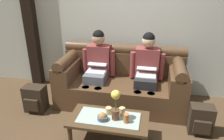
% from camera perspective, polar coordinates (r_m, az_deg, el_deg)
% --- Properties ---
extents(back_wall_patterned, '(6.00, 0.12, 2.90)m').
position_cam_1_polar(back_wall_patterned, '(3.85, 4.08, 14.99)').
color(back_wall_patterned, silver).
rests_on(back_wall_patterned, ground_plane).
extents(timber_pillar, '(0.20, 0.20, 2.90)m').
position_cam_1_polar(timber_pillar, '(4.34, -21.09, 14.50)').
color(timber_pillar, black).
rests_on(timber_pillar, ground_plane).
extents(couch, '(2.08, 0.88, 0.96)m').
position_cam_1_polar(couch, '(3.66, 2.50, -3.13)').
color(couch, '#513823').
rests_on(couch, ground_plane).
extents(person_left, '(0.56, 0.67, 1.22)m').
position_cam_1_polar(person_left, '(3.62, -3.80, 1.47)').
color(person_left, '#595B66').
rests_on(person_left, ground_plane).
extents(person_right, '(0.56, 0.67, 1.22)m').
position_cam_1_polar(person_right, '(3.51, 9.15, 0.48)').
color(person_right, '#232326').
rests_on(person_right, ground_plane).
extents(coffee_table, '(1.01, 0.51, 0.36)m').
position_cam_1_polar(coffee_table, '(2.83, -0.87, -13.30)').
color(coffee_table, '#47331E').
rests_on(coffee_table, ground_plane).
extents(flower_vase, '(0.11, 0.11, 0.40)m').
position_cam_1_polar(flower_vase, '(2.66, 0.97, -8.96)').
color(flower_vase, brown).
rests_on(flower_vase, coffee_table).
extents(snack_bowl, '(0.13, 0.13, 0.11)m').
position_cam_1_polar(snack_bowl, '(2.75, -2.51, -12.35)').
color(snack_bowl, '#4C5666').
rests_on(snack_bowl, coffee_table).
extents(cup_near_left, '(0.08, 0.08, 0.09)m').
position_cam_1_polar(cup_near_left, '(2.85, -0.91, -10.68)').
color(cup_near_left, '#DBB77A').
rests_on(cup_near_left, coffee_table).
extents(cup_near_right, '(0.08, 0.08, 0.10)m').
position_cam_1_polar(cup_near_right, '(2.82, 2.65, -10.86)').
color(cup_near_right, '#DBB77A').
rests_on(cup_near_right, coffee_table).
extents(cup_far_center, '(0.07, 0.07, 0.12)m').
position_cam_1_polar(cup_far_center, '(2.69, 3.80, -12.60)').
color(cup_far_center, '#B26633').
rests_on(cup_far_center, coffee_table).
extents(backpack_left, '(0.33, 0.27, 0.43)m').
position_cam_1_polar(backpack_left, '(3.69, -19.65, -7.21)').
color(backpack_left, '#2D2319').
rests_on(backpack_left, ground_plane).
extents(backpack_right, '(0.31, 0.25, 0.42)m').
position_cam_1_polar(backpack_right, '(3.26, 22.45, -12.10)').
color(backpack_right, '#2D2319').
rests_on(backpack_right, ground_plane).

